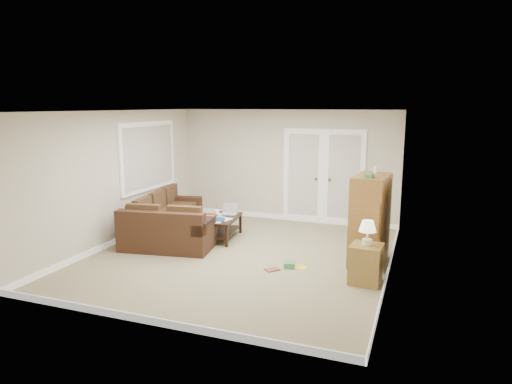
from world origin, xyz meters
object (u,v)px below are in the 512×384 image
at_px(coffee_table, 223,227).
at_px(tv_armoire, 370,219).
at_px(sectional_sofa, 167,224).
at_px(side_cabinet, 366,261).

height_order(coffee_table, tv_armoire, tv_armoire).
height_order(sectional_sofa, coffee_table, sectional_sofa).
relative_size(sectional_sofa, coffee_table, 2.29).
bearing_deg(coffee_table, sectional_sofa, -164.98).
bearing_deg(side_cabinet, coffee_table, 159.20).
bearing_deg(side_cabinet, tv_armoire, 98.09).
xyz_separation_m(coffee_table, side_cabinet, (2.92, -1.34, 0.10)).
xyz_separation_m(sectional_sofa, tv_armoire, (3.86, -0.02, 0.45)).
distance_m(tv_armoire, side_cabinet, 1.00).
relative_size(sectional_sofa, side_cabinet, 2.71).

